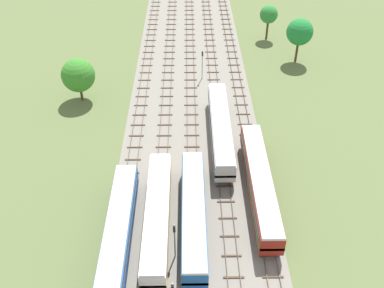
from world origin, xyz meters
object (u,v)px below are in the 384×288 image
object	(u,v)px
passenger_coach_far_left_nearest	(118,236)
diesel_railcar_left_near	(157,214)
signal_post_mid	(202,61)
signal_post_nearest	(175,237)
passenger_coach_centre_far	(220,127)
diesel_railcar_centre_left_mid	(193,213)
passenger_coach_centre_right_midfar	(260,182)

from	to	relation	value
passenger_coach_far_left_nearest	diesel_railcar_left_near	size ratio (longest dim) A/B	1.07
diesel_railcar_left_near	signal_post_mid	world-z (taller)	signal_post_mid
diesel_railcar_left_near	signal_post_nearest	bearing A→B (deg)	-62.85
passenger_coach_centre_far	diesel_railcar_left_near	bearing A→B (deg)	-116.01
passenger_coach_far_left_nearest	diesel_railcar_centre_left_mid	distance (m)	9.61
diesel_railcar_centre_left_mid	diesel_railcar_left_near	bearing A→B (deg)	-176.74
passenger_coach_far_left_nearest	diesel_railcar_left_near	xyz separation A→B (m)	(4.45, 3.36, -0.02)
diesel_railcar_left_near	diesel_railcar_centre_left_mid	bearing A→B (deg)	3.26
signal_post_mid	passenger_coach_centre_right_midfar	bearing A→B (deg)	-78.40
passenger_coach_far_left_nearest	passenger_coach_centre_right_midfar	distance (m)	19.99
diesel_railcar_left_near	diesel_railcar_centre_left_mid	world-z (taller)	same
passenger_coach_far_left_nearest	diesel_railcar_left_near	bearing A→B (deg)	37.08
diesel_railcar_left_near	signal_post_nearest	world-z (taller)	signal_post_nearest
diesel_railcar_centre_left_mid	signal_post_mid	xyz separation A→B (m)	(2.23, 37.99, 1.07)
passenger_coach_centre_far	signal_post_mid	xyz separation A→B (m)	(-2.23, 20.01, 1.05)
passenger_coach_far_left_nearest	passenger_coach_centre_far	size ratio (longest dim) A/B	1.00
passenger_coach_far_left_nearest	passenger_coach_centre_far	xyz separation A→B (m)	(13.35, 21.60, 0.00)
diesel_railcar_left_near	diesel_railcar_centre_left_mid	size ratio (longest dim) A/B	1.00
signal_post_nearest	signal_post_mid	size ratio (longest dim) A/B	0.93
signal_post_nearest	signal_post_mid	world-z (taller)	signal_post_mid
passenger_coach_centre_far	signal_post_mid	world-z (taller)	signal_post_mid
passenger_coach_centre_right_midfar	signal_post_mid	xyz separation A→B (m)	(-6.68, 32.51, 1.05)
diesel_railcar_left_near	passenger_coach_centre_right_midfar	size ratio (longest dim) A/B	0.93
diesel_railcar_left_near	passenger_coach_centre_right_midfar	xyz separation A→B (m)	(13.35, 5.73, 0.02)
diesel_railcar_left_near	signal_post_mid	bearing A→B (deg)	80.10
passenger_coach_centre_right_midfar	diesel_railcar_left_near	bearing A→B (deg)	-156.77
passenger_coach_far_left_nearest	diesel_railcar_left_near	world-z (taller)	same
diesel_railcar_centre_left_mid	passenger_coach_centre_far	xyz separation A→B (m)	(4.45, 17.99, 0.02)
signal_post_mid	signal_post_nearest	bearing A→B (deg)	-95.97
diesel_railcar_left_near	passenger_coach_centre_right_midfar	world-z (taller)	same
signal_post_mid	diesel_railcar_left_near	bearing A→B (deg)	-99.90
passenger_coach_centre_far	signal_post_mid	bearing A→B (deg)	96.35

